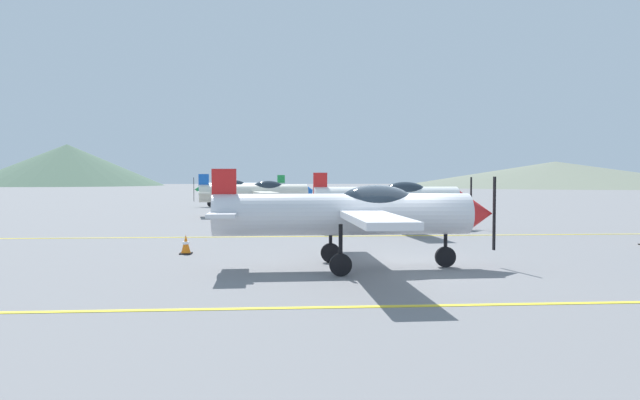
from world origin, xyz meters
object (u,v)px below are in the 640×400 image
airplane_near (354,213)px  airplane_back (241,189)px  airplane_far (259,192)px  traffic_cone_front (186,245)px  airplane_mid (392,198)px

airplane_near → airplane_back: size_ratio=0.99×
airplane_far → airplane_near: bearing=-81.0°
airplane_near → airplane_far: bearing=99.0°
airplane_near → airplane_back: same height
traffic_cone_front → airplane_back: bearing=90.6°
airplane_mid → airplane_far: bearing=123.5°
airplane_near → traffic_cone_front: 5.79m
airplane_far → traffic_cone_front: airplane_far is taller
airplane_mid → airplane_far: same height
airplane_mid → airplane_near: bearing=-106.5°
traffic_cone_front → airplane_far: bearing=84.8°
airplane_far → traffic_cone_front: (-1.56, -17.01, -1.15)m
airplane_mid → airplane_back: size_ratio=1.00×
airplane_back → traffic_cone_front: (0.30, -28.32, -1.15)m
airplane_back → airplane_far: bearing=-80.7°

